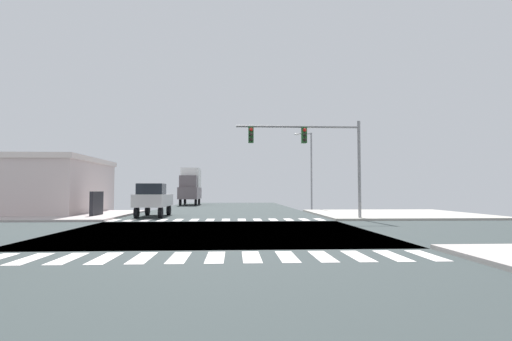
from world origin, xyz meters
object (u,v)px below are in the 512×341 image
at_px(street_lamp, 309,163).
at_px(pickup_trailing_2, 153,199).
at_px(traffic_signal_mast, 310,146).
at_px(box_truck_queued_2, 190,185).
at_px(bank_building, 0,186).

height_order(street_lamp, pickup_trailing_2, street_lamp).
height_order(traffic_signal_mast, box_truck_queued_2, traffic_signal_mast).
bearing_deg(pickup_trailing_2, box_truck_queued_2, -90.00).
distance_m(bank_building, box_truck_queued_2, 24.36).
relative_size(bank_building, pickup_trailing_2, 3.28).
bearing_deg(traffic_signal_mast, box_truck_queued_2, 110.45).
bearing_deg(street_lamp, pickup_trailing_2, -142.67).
xyz_separation_m(bank_building, pickup_trailing_2, (12.85, -3.93, -0.95)).
height_order(traffic_signal_mast, bank_building, traffic_signal_mast).
xyz_separation_m(traffic_signal_mast, street_lamp, (2.44, 13.82, -0.18)).
relative_size(street_lamp, box_truck_queued_2, 1.05).
relative_size(bank_building, box_truck_queued_2, 2.32).
height_order(traffic_signal_mast, street_lamp, street_lamp).
relative_size(street_lamp, bank_building, 0.45).
bearing_deg(pickup_trailing_2, bank_building, -17.00).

